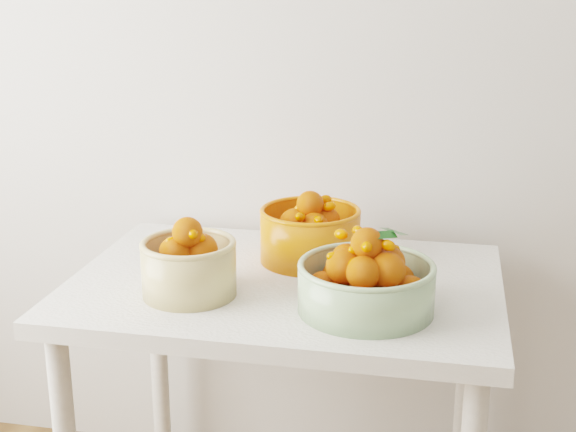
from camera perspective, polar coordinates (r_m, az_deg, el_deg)
name	(u,v)px	position (r m, az deg, el deg)	size (l,w,h in m)	color
table	(285,317)	(1.92, -0.20, -7.20)	(1.00, 0.70, 0.75)	silver
bowl_cream	(189,265)	(1.79, -7.07, -3.47)	(0.26, 0.26, 0.18)	tan
bowl_green	(366,282)	(1.70, 5.60, -4.70)	(0.30, 0.30, 0.19)	#94B485
bowl_orange	(310,233)	(1.99, 1.57, -1.24)	(0.31, 0.31, 0.18)	orange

